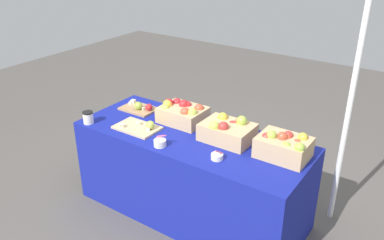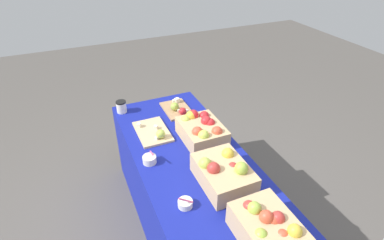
{
  "view_description": "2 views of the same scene",
  "coord_description": "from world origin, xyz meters",
  "px_view_note": "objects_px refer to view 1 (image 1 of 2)",
  "views": [
    {
      "loc": [
        1.61,
        -2.33,
        2.2
      ],
      "look_at": [
        -0.01,
        0.03,
        0.85
      ],
      "focal_mm": 37.63,
      "sensor_mm": 36.0,
      "label": 1
    },
    {
      "loc": [
        1.49,
        -0.65,
        2.11
      ],
      "look_at": [
        -0.16,
        0.06,
        0.96
      ],
      "focal_mm": 28.5,
      "sensor_mm": 36.0,
      "label": 2
    }
  ],
  "objects_px": {
    "sample_bowl_mid": "(160,143)",
    "tent_pole": "(348,114)",
    "sample_bowl_near": "(217,156)",
    "cutting_board_front": "(139,127)",
    "coffee_cup": "(88,117)",
    "cutting_board_back": "(140,108)",
    "apple_crate_right": "(182,113)",
    "apple_crate_middle": "(228,130)",
    "apple_crate_left": "(284,146)"
  },
  "relations": [
    {
      "from": "apple_crate_left",
      "to": "apple_crate_middle",
      "type": "bearing_deg",
      "value": 179.52
    },
    {
      "from": "cutting_board_front",
      "to": "apple_crate_middle",
      "type": "bearing_deg",
      "value": 19.85
    },
    {
      "from": "apple_crate_middle",
      "to": "sample_bowl_mid",
      "type": "distance_m",
      "value": 0.53
    },
    {
      "from": "cutting_board_front",
      "to": "cutting_board_back",
      "type": "distance_m",
      "value": 0.38
    },
    {
      "from": "coffee_cup",
      "to": "tent_pole",
      "type": "height_order",
      "value": "tent_pole"
    },
    {
      "from": "cutting_board_front",
      "to": "coffee_cup",
      "type": "xyz_separation_m",
      "value": [
        -0.43,
        -0.16,
        0.03
      ]
    },
    {
      "from": "apple_crate_middle",
      "to": "cutting_board_front",
      "type": "distance_m",
      "value": 0.73
    },
    {
      "from": "sample_bowl_near",
      "to": "sample_bowl_mid",
      "type": "bearing_deg",
      "value": -170.28
    },
    {
      "from": "cutting_board_front",
      "to": "cutting_board_back",
      "type": "xyz_separation_m",
      "value": [
        -0.25,
        0.29,
        0.01
      ]
    },
    {
      "from": "sample_bowl_near",
      "to": "apple_crate_right",
      "type": "bearing_deg",
      "value": 147.2
    },
    {
      "from": "cutting_board_back",
      "to": "tent_pole",
      "type": "height_order",
      "value": "tent_pole"
    },
    {
      "from": "apple_crate_right",
      "to": "cutting_board_back",
      "type": "distance_m",
      "value": 0.46
    },
    {
      "from": "coffee_cup",
      "to": "cutting_board_front",
      "type": "bearing_deg",
      "value": 20.02
    },
    {
      "from": "sample_bowl_mid",
      "to": "tent_pole",
      "type": "relative_size",
      "value": 0.05
    },
    {
      "from": "apple_crate_right",
      "to": "sample_bowl_mid",
      "type": "xyz_separation_m",
      "value": [
        0.11,
        -0.44,
        -0.05
      ]
    },
    {
      "from": "sample_bowl_mid",
      "to": "apple_crate_middle",
      "type": "bearing_deg",
      "value": 45.45
    },
    {
      "from": "sample_bowl_near",
      "to": "tent_pole",
      "type": "distance_m",
      "value": 1.06
    },
    {
      "from": "apple_crate_middle",
      "to": "cutting_board_front",
      "type": "xyz_separation_m",
      "value": [
        -0.69,
        -0.25,
        -0.06
      ]
    },
    {
      "from": "apple_crate_right",
      "to": "coffee_cup",
      "type": "distance_m",
      "value": 0.79
    },
    {
      "from": "cutting_board_front",
      "to": "sample_bowl_mid",
      "type": "xyz_separation_m",
      "value": [
        0.32,
        -0.13,
        0.01
      ]
    },
    {
      "from": "apple_crate_right",
      "to": "cutting_board_front",
      "type": "height_order",
      "value": "apple_crate_right"
    },
    {
      "from": "apple_crate_left",
      "to": "apple_crate_right",
      "type": "distance_m",
      "value": 0.94
    },
    {
      "from": "apple_crate_middle",
      "to": "cutting_board_back",
      "type": "xyz_separation_m",
      "value": [
        -0.93,
        0.04,
        -0.06
      ]
    },
    {
      "from": "cutting_board_back",
      "to": "cutting_board_front",
      "type": "bearing_deg",
      "value": -49.45
    },
    {
      "from": "cutting_board_back",
      "to": "coffee_cup",
      "type": "distance_m",
      "value": 0.48
    },
    {
      "from": "apple_crate_middle",
      "to": "sample_bowl_mid",
      "type": "bearing_deg",
      "value": -134.55
    },
    {
      "from": "sample_bowl_mid",
      "to": "apple_crate_right",
      "type": "bearing_deg",
      "value": 104.08
    },
    {
      "from": "cutting_board_front",
      "to": "sample_bowl_mid",
      "type": "distance_m",
      "value": 0.34
    },
    {
      "from": "cutting_board_back",
      "to": "coffee_cup",
      "type": "relative_size",
      "value": 3.05
    },
    {
      "from": "sample_bowl_mid",
      "to": "tent_pole",
      "type": "height_order",
      "value": "tent_pole"
    },
    {
      "from": "apple_crate_left",
      "to": "coffee_cup",
      "type": "height_order",
      "value": "apple_crate_left"
    },
    {
      "from": "cutting_board_back",
      "to": "sample_bowl_mid",
      "type": "height_order",
      "value": "sample_bowl_mid"
    },
    {
      "from": "sample_bowl_mid",
      "to": "tent_pole",
      "type": "bearing_deg",
      "value": 38.76
    },
    {
      "from": "apple_crate_right",
      "to": "coffee_cup",
      "type": "bearing_deg",
      "value": -143.47
    },
    {
      "from": "cutting_board_front",
      "to": "coffee_cup",
      "type": "relative_size",
      "value": 3.49
    },
    {
      "from": "cutting_board_back",
      "to": "sample_bowl_near",
      "type": "height_order",
      "value": "sample_bowl_near"
    },
    {
      "from": "tent_pole",
      "to": "apple_crate_left",
      "type": "bearing_deg",
      "value": -118.82
    },
    {
      "from": "sample_bowl_near",
      "to": "tent_pole",
      "type": "height_order",
      "value": "tent_pole"
    },
    {
      "from": "apple_crate_middle",
      "to": "coffee_cup",
      "type": "bearing_deg",
      "value": -160.09
    },
    {
      "from": "cutting_board_front",
      "to": "tent_pole",
      "type": "xyz_separation_m",
      "value": [
        1.42,
        0.76,
        0.2
      ]
    },
    {
      "from": "apple_crate_middle",
      "to": "cutting_board_back",
      "type": "height_order",
      "value": "apple_crate_middle"
    },
    {
      "from": "apple_crate_left",
      "to": "sample_bowl_mid",
      "type": "bearing_deg",
      "value": -155.73
    },
    {
      "from": "apple_crate_left",
      "to": "coffee_cup",
      "type": "distance_m",
      "value": 1.62
    },
    {
      "from": "cutting_board_back",
      "to": "sample_bowl_near",
      "type": "distance_m",
      "value": 1.07
    },
    {
      "from": "apple_crate_right",
      "to": "cutting_board_back",
      "type": "bearing_deg",
      "value": -177.23
    },
    {
      "from": "cutting_board_back",
      "to": "sample_bowl_mid",
      "type": "distance_m",
      "value": 0.7
    },
    {
      "from": "sample_bowl_near",
      "to": "coffee_cup",
      "type": "xyz_separation_m",
      "value": [
        -1.2,
        -0.11,
        0.03
      ]
    },
    {
      "from": "apple_crate_left",
      "to": "tent_pole",
      "type": "bearing_deg",
      "value": 61.18
    },
    {
      "from": "apple_crate_right",
      "to": "apple_crate_middle",
      "type": "bearing_deg",
      "value": -7.81
    },
    {
      "from": "apple_crate_left",
      "to": "tent_pole",
      "type": "xyz_separation_m",
      "value": [
        0.29,
        0.52,
        0.13
      ]
    }
  ]
}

